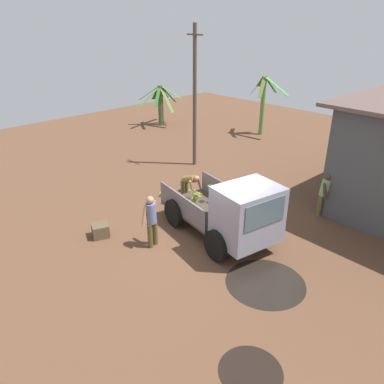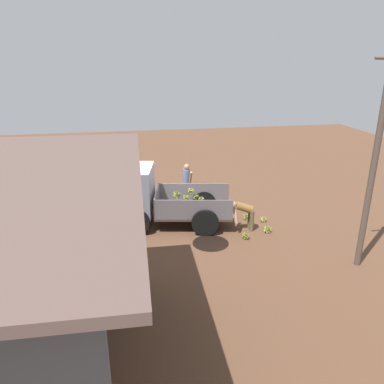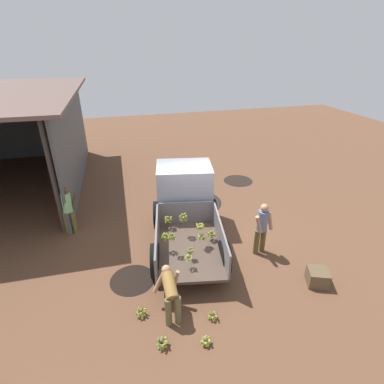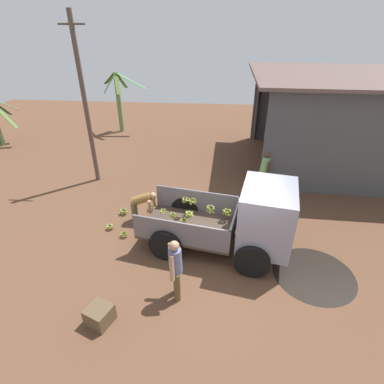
% 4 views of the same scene
% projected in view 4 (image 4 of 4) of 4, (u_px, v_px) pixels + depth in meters
% --- Properties ---
extents(ground, '(36.00, 36.00, 0.00)m').
position_uv_depth(ground, '(227.00, 256.00, 8.38)').
color(ground, brown).
extents(mud_patch_0, '(2.09, 2.09, 0.01)m').
position_uv_depth(mud_patch_0, '(314.00, 275.00, 7.76)').
color(mud_patch_0, black).
rests_on(mud_patch_0, ground).
extents(mud_patch_2, '(1.18, 1.18, 0.01)m').
position_uv_depth(mud_patch_2, '(186.00, 210.00, 10.41)').
color(mud_patch_2, black).
rests_on(mud_patch_2, ground).
extents(cargo_truck, '(4.38, 2.62, 2.10)m').
position_uv_depth(cargo_truck, '(249.00, 219.00, 8.05)').
color(cargo_truck, '#48382E').
rests_on(cargo_truck, ground).
extents(warehouse_shed, '(9.22, 7.19, 3.91)m').
position_uv_depth(warehouse_shed, '(373.00, 102.00, 12.45)').
color(warehouse_shed, '#4B4E50').
rests_on(warehouse_shed, ground).
extents(utility_pole, '(0.91, 0.17, 6.11)m').
position_uv_depth(utility_pole, '(85.00, 103.00, 10.94)').
color(utility_pole, brown).
rests_on(utility_pole, ground).
extents(banana_palm_0, '(2.66, 1.67, 3.33)m').
position_uv_depth(banana_palm_0, '(119.00, 101.00, 17.13)').
color(banana_palm_0, '#668B45').
rests_on(banana_palm_0, ground).
extents(banana_palm_2, '(2.13, 2.39, 2.47)m').
position_uv_depth(banana_palm_2, '(300.00, 100.00, 19.14)').
color(banana_palm_2, '#5E8948').
rests_on(banana_palm_2, ground).
extents(banana_palm_3, '(2.92, 2.20, 2.98)m').
position_uv_depth(banana_palm_3, '(316.00, 96.00, 18.67)').
color(banana_palm_3, '#586A3C').
rests_on(banana_palm_3, ground).
extents(person_foreground_visitor, '(0.40, 0.67, 1.64)m').
position_uv_depth(person_foreground_visitor, '(175.00, 267.00, 6.72)').
color(person_foreground_visitor, brown).
rests_on(person_foreground_visitor, ground).
extents(person_worker_loading, '(0.83, 0.64, 1.10)m').
position_uv_depth(person_worker_loading, '(142.00, 203.00, 9.52)').
color(person_worker_loading, brown).
rests_on(person_worker_loading, ground).
extents(person_bystander_near_shed, '(0.38, 0.65, 1.61)m').
position_uv_depth(person_bystander_near_shed, '(264.00, 170.00, 11.21)').
color(person_bystander_near_shed, brown).
rests_on(person_bystander_near_shed, ground).
extents(banana_bunch_on_ground_0, '(0.22, 0.23, 0.19)m').
position_uv_depth(banana_bunch_on_ground_0, '(124.00, 234.00, 9.08)').
color(banana_bunch_on_ground_0, brown).
rests_on(banana_bunch_on_ground_0, ground).
extents(banana_bunch_on_ground_1, '(0.24, 0.24, 0.20)m').
position_uv_depth(banana_bunch_on_ground_1, '(110.00, 226.00, 9.42)').
color(banana_bunch_on_ground_1, brown).
rests_on(banana_bunch_on_ground_1, ground).
extents(banana_bunch_on_ground_2, '(0.29, 0.26, 0.23)m').
position_uv_depth(banana_bunch_on_ground_2, '(124.00, 211.00, 10.16)').
color(banana_bunch_on_ground_2, brown).
rests_on(banana_bunch_on_ground_2, ground).
extents(banana_bunch_on_ground_3, '(0.27, 0.28, 0.21)m').
position_uv_depth(banana_bunch_on_ground_3, '(151.00, 207.00, 10.37)').
color(banana_bunch_on_ground_3, brown).
rests_on(banana_bunch_on_ground_3, ground).
extents(wooden_crate_0, '(0.65, 0.65, 0.42)m').
position_uv_depth(wooden_crate_0, '(100.00, 315.00, 6.45)').
color(wooden_crate_0, brown).
rests_on(wooden_crate_0, ground).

